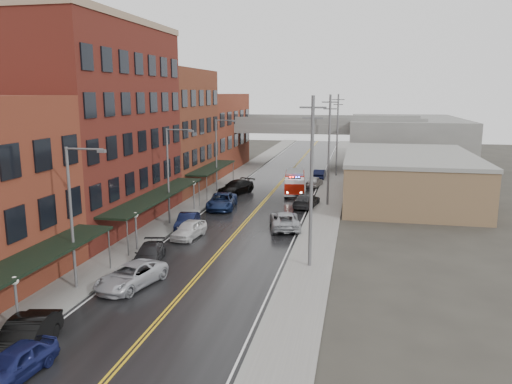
{
  "coord_description": "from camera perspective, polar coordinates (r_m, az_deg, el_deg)",
  "views": [
    {
      "loc": [
        10.25,
        -18.73,
        12.16
      ],
      "look_at": [
        1.0,
        26.29,
        3.0
      ],
      "focal_mm": 35.0,
      "sensor_mm": 36.0,
      "label": 1
    }
  ],
  "objects": [
    {
      "name": "parked_car_left_3",
      "position": [
        37.31,
        -12.12,
        -6.93
      ],
      "size": [
        2.75,
        4.85,
        1.33
      ],
      "primitive_type": "imported",
      "rotation": [
        0.0,
        0.0,
        0.2
      ],
      "color": "black",
      "rests_on": "ground"
    },
    {
      "name": "parked_car_right_0",
      "position": [
        45.44,
        3.29,
        -3.25
      ],
      "size": [
        3.71,
        6.03,
        1.56
      ],
      "primitive_type": "imported",
      "rotation": [
        0.0,
        0.0,
        3.35
      ],
      "color": "#9A9DA1",
      "rests_on": "ground"
    },
    {
      "name": "parked_car_left_5",
      "position": [
        45.57,
        -7.86,
        -3.37
      ],
      "size": [
        2.06,
        4.56,
        1.45
      ],
      "primitive_type": "imported",
      "rotation": [
        0.0,
        0.0,
        0.12
      ],
      "color": "black",
      "rests_on": "ground"
    },
    {
      "name": "parked_car_left_4",
      "position": [
        42.93,
        -7.68,
        -4.25
      ],
      "size": [
        2.29,
        4.57,
        1.5
      ],
      "primitive_type": "imported",
      "rotation": [
        0.0,
        0.0,
        -0.12
      ],
      "color": "silver",
      "rests_on": "ground"
    },
    {
      "name": "sidewalk_right",
      "position": [
        50.29,
        7.91,
        -2.74
      ],
      "size": [
        3.0,
        160.0,
        0.15
      ],
      "primitive_type": "cube",
      "color": "slate",
      "rests_on": "ground"
    },
    {
      "name": "curb_right",
      "position": [
        50.41,
        6.04,
        -2.66
      ],
      "size": [
        0.3,
        160.0,
        0.15
      ],
      "primitive_type": "cube",
      "color": "gray",
      "rests_on": "ground"
    },
    {
      "name": "brick_building_far",
      "position": [
        80.5,
        -5.48,
        6.83
      ],
      "size": [
        9.0,
        20.0,
        12.0
      ],
      "primitive_type": "cube",
      "color": "maroon",
      "rests_on": "ground"
    },
    {
      "name": "parked_car_left_1",
      "position": [
        26.76,
        -24.88,
        -14.9
      ],
      "size": [
        2.74,
        5.27,
        1.65
      ],
      "primitive_type": "imported",
      "rotation": [
        0.0,
        0.0,
        0.21
      ],
      "color": "black",
      "rests_on": "ground"
    },
    {
      "name": "ground",
      "position": [
        24.57,
        -15.65,
        -18.85
      ],
      "size": [
        220.0,
        220.0,
        0.0
      ],
      "primitive_type": "plane",
      "color": "#2D2B26",
      "rests_on": "ground"
    },
    {
      "name": "utility_pole_1",
      "position": [
        54.13,
        8.34,
        4.94
      ],
      "size": [
        1.8,
        0.24,
        12.0
      ],
      "color": "#59595B",
      "rests_on": "ground"
    },
    {
      "name": "parked_car_right_2",
      "position": [
        66.16,
        6.71,
        1.21
      ],
      "size": [
        2.24,
        4.26,
        1.38
      ],
      "primitive_type": "imported",
      "rotation": [
        0.0,
        0.0,
        2.99
      ],
      "color": "silver",
      "rests_on": "ground"
    },
    {
      "name": "globe_lamp_1",
      "position": [
        39.75,
        -13.59,
        -3.39
      ],
      "size": [
        0.44,
        0.44,
        3.12
      ],
      "color": "#59595B",
      "rests_on": "ground"
    },
    {
      "name": "utility_pole_2",
      "position": [
        74.02,
        9.27,
        6.59
      ],
      "size": [
        1.8,
        0.24,
        12.0
      ],
      "color": "#59595B",
      "rests_on": "ground"
    },
    {
      "name": "brick_building_c",
      "position": [
        63.91,
        -10.12,
        6.92
      ],
      "size": [
        9.0,
        15.0,
        15.0
      ],
      "primitive_type": "cube",
      "color": "#5D2D1C",
      "rests_on": "ground"
    },
    {
      "name": "brick_building_b",
      "position": [
        48.02,
        -17.93,
        6.96
      ],
      "size": [
        9.0,
        20.0,
        18.0
      ],
      "primitive_type": "cube",
      "color": "#511615",
      "rests_on": "ground"
    },
    {
      "name": "parked_car_right_3",
      "position": [
        72.04,
        7.29,
        2.04
      ],
      "size": [
        1.6,
        4.39,
        1.44
      ],
      "primitive_type": "imported",
      "rotation": [
        0.0,
        0.0,
        3.12
      ],
      "color": "black",
      "rests_on": "ground"
    },
    {
      "name": "street_lamp_1",
      "position": [
        46.44,
        -9.75,
        2.47
      ],
      "size": [
        2.64,
        0.22,
        9.0
      ],
      "color": "#59595B",
      "rests_on": "ground"
    },
    {
      "name": "globe_lamp_2",
      "position": [
        52.43,
        -7.13,
        0.36
      ],
      "size": [
        0.44,
        0.44,
        3.12
      ],
      "color": "#59595B",
      "rests_on": "ground"
    },
    {
      "name": "utility_pole_0",
      "position": [
        34.37,
        6.35,
        1.39
      ],
      "size": [
        1.8,
        0.24,
        12.0
      ],
      "color": "#59595B",
      "rests_on": "ground"
    },
    {
      "name": "awning_0",
      "position": [
        30.25,
        -25.27,
        -7.49
      ],
      "size": [
        2.6,
        16.0,
        3.09
      ],
      "color": "black",
      "rests_on": "ground"
    },
    {
      "name": "sidewalk_left",
      "position": [
        53.18,
        -7.99,
        -1.97
      ],
      "size": [
        3.0,
        160.0,
        0.15
      ],
      "primitive_type": "cube",
      "color": "slate",
      "rests_on": "ground"
    },
    {
      "name": "right_far_block",
      "position": [
        89.44,
        16.61,
        5.57
      ],
      "size": [
        18.0,
        30.0,
        8.0
      ],
      "primitive_type": "cube",
      "color": "slate",
      "rests_on": "ground"
    },
    {
      "name": "road",
      "position": [
        51.25,
        -0.26,
        -2.44
      ],
      "size": [
        11.0,
        160.0,
        0.02
      ],
      "primitive_type": "cube",
      "color": "black",
      "rests_on": "ground"
    },
    {
      "name": "fire_truck",
      "position": [
        61.07,
        4.45,
        1.14
      ],
      "size": [
        3.59,
        7.54,
        2.67
      ],
      "rotation": [
        0.0,
        0.0,
        0.11
      ],
      "color": "#911206",
      "rests_on": "ground"
    },
    {
      "name": "parked_car_left_6",
      "position": [
        53.26,
        -3.93,
        -1.05
      ],
      "size": [
        3.34,
        6.14,
        1.63
      ],
      "primitive_type": "imported",
      "rotation": [
        0.0,
        0.0,
        0.11
      ],
      "color": "#122046",
      "rests_on": "ground"
    },
    {
      "name": "awning_2",
      "position": [
        62.5,
        -5.02,
        2.79
      ],
      "size": [
        2.6,
        13.0,
        3.09
      ],
      "color": "black",
      "rests_on": "ground"
    },
    {
      "name": "parked_car_left_2",
      "position": [
        33.14,
        -14.09,
        -9.26
      ],
      "size": [
        3.66,
        5.7,
        1.46
      ],
      "primitive_type": "imported",
      "rotation": [
        0.0,
        0.0,
        -0.25
      ],
      "color": "#AEB0B6",
      "rests_on": "ground"
    },
    {
      "name": "globe_lamp_0",
      "position": [
        28.35,
        -25.79,
        -10.23
      ],
      "size": [
        0.44,
        0.44,
        3.12
      ],
      "color": "#59595B",
      "rests_on": "ground"
    },
    {
      "name": "tan_building",
      "position": [
        59.79,
        16.97,
        1.48
      ],
      "size": [
        14.0,
        22.0,
        5.0
      ],
      "primitive_type": "cube",
      "color": "#836246",
      "rests_on": "ground"
    },
    {
      "name": "street_lamp_2",
      "position": [
        61.48,
        -4.34,
        4.73
      ],
      "size": [
        2.64,
        0.22,
        9.0
      ],
      "color": "#59595B",
      "rests_on": "ground"
    },
    {
      "name": "awning_1",
      "position": [
        46.26,
        -11.2,
        -0.38
      ],
      "size": [
        2.6,
        18.0,
        3.09
      ],
      "color": "black",
      "rests_on": "ground"
    },
    {
      "name": "overpass",
      "position": [
        81.61,
        4.39,
        6.9
      ],
      "size": [
        40.0,
        10.0,
        7.5
      ],
      "color": "slate",
      "rests_on": "ground"
    },
    {
      "name": "parked_car_left_7",
      "position": [
        60.75,
        -2.31,
        0.52
      ],
      "size": [
        4.14,
        6.24,
        1.68
      ],
      "primitive_type": "imported",
      "rotation": [
        0.0,
        0.0,
        -0.34
      ],
      "color": "black",
      "rests_on": "ground"
    },
    {
      "name": "parked_car_left_0",
      "position": [
        25.0,
        -25.82,
        -17.2
      ],
      "size": [
        2.07,
        4.32,
        1.42
      ],
      "primitive_type": "imported",
      "rotation": [
        0.0,
        0.0,
        -0.1
      ],
      "color": "#141A4C",
      "rests_on": "ground"
    },
    {
      "name": "street_lamp_0",
      "position": [
        32.33,
        -20.05,
        -1.88
      ],
      "size": [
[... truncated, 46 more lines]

